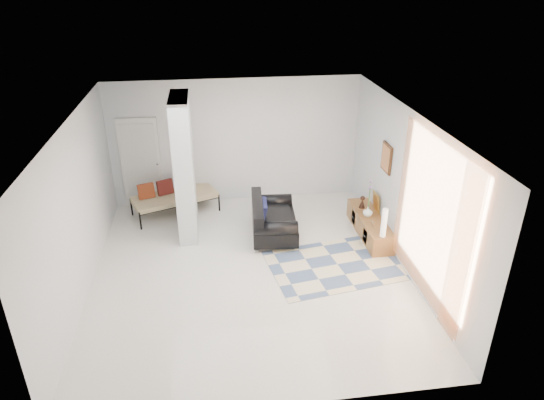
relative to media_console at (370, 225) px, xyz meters
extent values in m
plane|color=silver|center=(-2.52, -0.97, -0.20)|extent=(6.00, 6.00, 0.00)
plane|color=white|center=(-2.52, -0.97, 2.60)|extent=(6.00, 6.00, 0.00)
plane|color=silver|center=(-2.52, 2.03, 1.20)|extent=(6.00, 0.00, 6.00)
plane|color=silver|center=(-2.52, -3.97, 1.20)|extent=(6.00, 0.00, 6.00)
plane|color=silver|center=(-5.27, -0.97, 1.20)|extent=(0.00, 6.00, 6.00)
plane|color=silver|center=(0.23, -0.97, 1.20)|extent=(0.00, 6.00, 6.00)
cube|color=silver|center=(-3.62, 0.63, 1.20)|extent=(0.35, 1.20, 2.80)
cube|color=silver|center=(-4.62, 1.99, 0.82)|extent=(0.85, 0.06, 2.04)
plane|color=#FF8943|center=(0.15, -2.12, 1.25)|extent=(0.00, 2.55, 2.55)
cube|color=#3D2210|center=(0.20, 0.00, 1.45)|extent=(0.04, 0.45, 0.55)
cube|color=brown|center=(0.00, 0.00, 0.00)|extent=(0.45, 1.75, 0.40)
cube|color=#3D2210|center=(-0.22, -0.39, 0.00)|extent=(0.02, 0.23, 0.28)
cube|color=#3D2210|center=(-0.22, 0.39, 0.00)|extent=(0.02, 0.23, 0.28)
cube|color=#BC8A37|center=(0.18, 0.24, 0.40)|extent=(0.09, 0.32, 0.40)
cube|color=silver|center=(-0.10, -0.39, 0.26)|extent=(0.04, 0.10, 0.12)
cylinder|color=silver|center=(-2.29, -0.34, -0.15)|extent=(0.05, 0.05, 0.10)
cylinder|color=silver|center=(-2.21, 0.85, -0.15)|extent=(0.05, 0.05, 0.10)
cylinder|color=silver|center=(-1.64, -0.39, -0.15)|extent=(0.05, 0.05, 0.10)
cylinder|color=silver|center=(-1.55, 0.80, -0.15)|extent=(0.05, 0.05, 0.10)
cube|color=black|center=(-1.92, 0.23, 0.05)|extent=(0.96, 1.49, 0.30)
cube|color=black|center=(-2.25, 0.26, 0.38)|extent=(0.30, 1.44, 0.36)
cylinder|color=black|center=(-1.96, -0.36, 0.28)|extent=(0.83, 0.34, 0.28)
cylinder|color=black|center=(-1.88, 0.83, 0.28)|extent=(0.83, 0.34, 0.28)
cube|color=black|center=(-2.13, 0.25, 0.40)|extent=(0.18, 0.53, 0.31)
cylinder|color=black|center=(-4.61, 0.83, 0.00)|extent=(0.04, 0.04, 0.40)
cylinder|color=black|center=(-2.97, 1.46, 0.00)|extent=(0.04, 0.04, 0.40)
cylinder|color=black|center=(-4.87, 1.51, 0.00)|extent=(0.04, 0.04, 0.40)
cylinder|color=black|center=(-3.23, 2.13, 0.00)|extent=(0.04, 0.04, 0.40)
cube|color=beige|center=(-3.92, 1.48, 0.18)|extent=(1.92, 1.33, 0.12)
cube|color=maroon|center=(-4.50, 1.42, 0.40)|extent=(0.38, 0.27, 0.33)
cube|color=maroon|center=(-4.12, 1.57, 0.40)|extent=(0.38, 0.27, 0.33)
cube|color=maroon|center=(-3.73, 1.71, 0.40)|extent=(0.38, 0.27, 0.33)
cube|color=beige|center=(-0.92, -1.00, -0.20)|extent=(2.67, 1.99, 0.01)
cylinder|color=beige|center=(-0.02, -0.76, 0.48)|extent=(0.10, 0.10, 0.56)
imported|color=white|center=(-0.05, 0.04, 0.30)|extent=(0.22, 0.22, 0.20)
camera|label=1|loc=(-3.12, -8.20, 4.75)|focal=32.00mm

